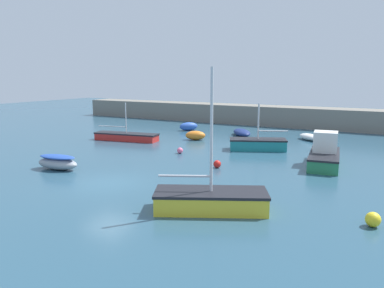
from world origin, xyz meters
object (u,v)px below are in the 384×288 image
(sailboat_twin_hulled, at_px, (126,137))
(sailboat_tall_mast, at_px, (211,200))
(mooring_buoy_pink, at_px, (180,151))
(motorboat_with_cabin, at_px, (324,155))
(mooring_buoy_yellow, at_px, (373,220))
(dinghy_near_pier, at_px, (195,135))
(sailboat_short_mast, at_px, (258,144))
(rowboat_blue_near, at_px, (310,137))
(mooring_buoy_red, at_px, (217,164))
(open_tender_yellow, at_px, (242,132))
(rowboat_with_red_cover, at_px, (58,162))
(fishing_dinghy_green, at_px, (189,126))

(sailboat_twin_hulled, height_order, sailboat_tall_mast, sailboat_tall_mast)
(mooring_buoy_pink, bearing_deg, motorboat_with_cabin, 7.31)
(sailboat_twin_hulled, distance_m, mooring_buoy_yellow, 23.49)
(sailboat_twin_hulled, distance_m, dinghy_near_pier, 6.24)
(dinghy_near_pier, distance_m, sailboat_short_mast, 6.77)
(rowboat_blue_near, xyz_separation_m, dinghy_near_pier, (-9.15, -4.84, 0.12))
(sailboat_twin_hulled, xyz_separation_m, dinghy_near_pier, (5.29, 3.31, 0.06))
(mooring_buoy_pink, relative_size, mooring_buoy_red, 0.92)
(sailboat_tall_mast, distance_m, mooring_buoy_red, 7.67)
(open_tender_yellow, bearing_deg, mooring_buoy_red, 158.39)
(rowboat_blue_near, xyz_separation_m, mooring_buoy_yellow, (6.38, -19.02, -0.00))
(mooring_buoy_pink, bearing_deg, mooring_buoy_yellow, -31.25)
(dinghy_near_pier, height_order, mooring_buoy_yellow, dinghy_near_pier)
(motorboat_with_cabin, xyz_separation_m, dinghy_near_pier, (-12.04, 4.61, -0.31))
(rowboat_blue_near, distance_m, open_tender_yellow, 6.38)
(sailboat_short_mast, bearing_deg, mooring_buoy_yellow, 102.12)
(rowboat_blue_near, relative_size, sailboat_twin_hulled, 0.45)
(mooring_buoy_pink, bearing_deg, rowboat_with_red_cover, -117.84)
(dinghy_near_pier, bearing_deg, fishing_dinghy_green, 100.71)
(fishing_dinghy_green, bearing_deg, sailboat_short_mast, -85.14)
(rowboat_blue_near, relative_size, rowboat_with_red_cover, 0.92)
(sailboat_tall_mast, height_order, mooring_buoy_red, sailboat_tall_mast)
(open_tender_yellow, bearing_deg, sailboat_tall_mast, 161.40)
(sailboat_short_mast, bearing_deg, rowboat_with_red_cover, 30.02)
(motorboat_with_cabin, height_order, dinghy_near_pier, motorboat_with_cabin)
(dinghy_near_pier, distance_m, rowboat_with_red_cover, 13.96)
(dinghy_near_pier, xyz_separation_m, mooring_buoy_yellow, (15.54, -14.18, -0.12))
(rowboat_with_red_cover, xyz_separation_m, sailboat_short_mast, (8.79, 12.02, 0.00))
(sailboat_tall_mast, xyz_separation_m, sailboat_short_mast, (-2.75, 13.87, -0.01))
(mooring_buoy_red, bearing_deg, sailboat_twin_hulled, 155.44)
(sailboat_tall_mast, bearing_deg, rowboat_blue_near, 63.62)
(rowboat_with_red_cover, bearing_deg, mooring_buoy_pink, 55.35)
(mooring_buoy_red, bearing_deg, rowboat_with_red_cover, -148.62)
(sailboat_tall_mast, distance_m, sailboat_short_mast, 14.14)
(open_tender_yellow, bearing_deg, rowboat_with_red_cover, 127.75)
(motorboat_with_cabin, xyz_separation_m, mooring_buoy_pink, (-10.14, -1.30, -0.50))
(sailboat_tall_mast, distance_m, rowboat_with_red_cover, 11.68)
(sailboat_short_mast, distance_m, mooring_buoy_red, 6.84)
(mooring_buoy_red, bearing_deg, mooring_buoy_pink, 148.39)
(sailboat_short_mast, height_order, mooring_buoy_red, sailboat_short_mast)
(sailboat_twin_hulled, xyz_separation_m, sailboat_tall_mast, (14.57, -12.31, 0.12))
(sailboat_tall_mast, relative_size, dinghy_near_pier, 2.97)
(dinghy_near_pier, height_order, open_tender_yellow, dinghy_near_pier)
(rowboat_blue_near, relative_size, mooring_buoy_yellow, 4.69)
(motorboat_with_cabin, bearing_deg, rowboat_blue_near, -170.71)
(motorboat_with_cabin, xyz_separation_m, open_tender_yellow, (-9.25, 8.90, -0.40))
(rowboat_with_red_cover, height_order, mooring_buoy_yellow, rowboat_with_red_cover)
(fishing_dinghy_green, xyz_separation_m, mooring_buoy_pink, (5.39, -10.77, -0.22))
(open_tender_yellow, bearing_deg, motorboat_with_cabin, -170.54)
(sailboat_twin_hulled, height_order, open_tender_yellow, sailboat_twin_hulled)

